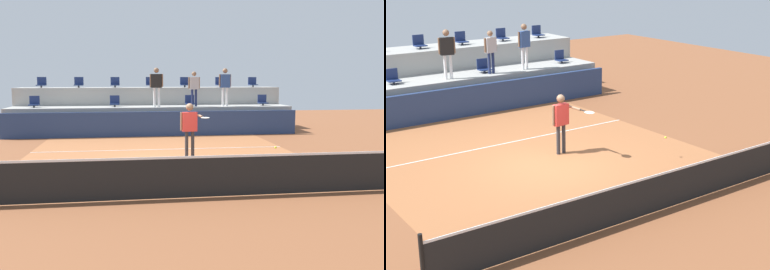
# 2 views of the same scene
# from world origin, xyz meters

# --- Properties ---
(ground_plane) EXTENTS (40.00, 40.00, 0.00)m
(ground_plane) POSITION_xyz_m (0.00, 0.00, 0.00)
(ground_plane) COLOR brown
(court_inner_paint) EXTENTS (9.00, 10.00, 0.01)m
(court_inner_paint) POSITION_xyz_m (0.00, 1.00, 0.00)
(court_inner_paint) COLOR #A36038
(court_inner_paint) RESTS_ON ground_plane
(court_service_line) EXTENTS (9.00, 0.06, 0.00)m
(court_service_line) POSITION_xyz_m (0.00, 2.40, 0.01)
(court_service_line) COLOR silver
(court_service_line) RESTS_ON ground_plane
(tennis_net) EXTENTS (10.48, 0.08, 1.07)m
(tennis_net) POSITION_xyz_m (0.00, -4.00, 0.50)
(tennis_net) COLOR black
(tennis_net) RESTS_ON ground_plane
(sponsor_backboard) EXTENTS (13.00, 0.16, 1.10)m
(sponsor_backboard) POSITION_xyz_m (0.00, 6.00, 0.55)
(sponsor_backboard) COLOR navy
(sponsor_backboard) RESTS_ON ground_plane
(seating_tier_lower) EXTENTS (13.00, 1.80, 1.25)m
(seating_tier_lower) POSITION_xyz_m (0.00, 7.30, 0.62)
(seating_tier_lower) COLOR #9E9E99
(seating_tier_lower) RESTS_ON ground_plane
(seating_tier_upper) EXTENTS (13.00, 1.80, 2.10)m
(seating_tier_upper) POSITION_xyz_m (0.00, 9.10, 1.05)
(seating_tier_upper) COLOR #9E9E99
(seating_tier_upper) RESTS_ON ground_plane
(stadium_chair_lower_left) EXTENTS (0.44, 0.40, 0.52)m
(stadium_chair_lower_left) POSITION_xyz_m (-1.74, 7.23, 1.46)
(stadium_chair_lower_left) COLOR #2D2D33
(stadium_chair_lower_left) RESTS_ON seating_tier_lower
(stadium_chair_lower_right) EXTENTS (0.44, 0.40, 0.52)m
(stadium_chair_lower_right) POSITION_xyz_m (1.77, 7.23, 1.46)
(stadium_chair_lower_right) COLOR #2D2D33
(stadium_chair_lower_right) RESTS_ON seating_tier_lower
(stadium_chair_lower_far_right) EXTENTS (0.44, 0.40, 0.52)m
(stadium_chair_lower_far_right) POSITION_xyz_m (5.33, 7.23, 1.46)
(stadium_chair_lower_far_right) COLOR #2D2D33
(stadium_chair_lower_far_right) RESTS_ON seating_tier_lower
(stadium_chair_upper_center) EXTENTS (0.44, 0.40, 0.52)m
(stadium_chair_upper_center) POSITION_xyz_m (0.00, 9.03, 2.31)
(stadium_chair_upper_center) COLOR #2D2D33
(stadium_chair_upper_center) RESTS_ON seating_tier_upper
(stadium_chair_upper_mid_right) EXTENTS (0.44, 0.40, 0.52)m
(stadium_chair_upper_mid_right) POSITION_xyz_m (1.75, 9.03, 2.31)
(stadium_chair_upper_mid_right) COLOR #2D2D33
(stadium_chair_upper_mid_right) RESTS_ON seating_tier_upper
(stadium_chair_upper_right) EXTENTS (0.44, 0.40, 0.52)m
(stadium_chair_upper_right) POSITION_xyz_m (3.59, 9.03, 2.31)
(stadium_chair_upper_right) COLOR #2D2D33
(stadium_chair_upper_right) RESTS_ON seating_tier_upper
(stadium_chair_upper_far_right) EXTENTS (0.44, 0.40, 0.52)m
(stadium_chair_upper_far_right) POSITION_xyz_m (5.35, 9.03, 2.31)
(stadium_chair_upper_far_right) COLOR #2D2D33
(stadium_chair_upper_far_right) RESTS_ON seating_tier_upper
(tennis_player) EXTENTS (0.79, 1.20, 1.76)m
(tennis_player) POSITION_xyz_m (0.83, 0.58, 1.09)
(tennis_player) COLOR #2D2D33
(tennis_player) RESTS_ON ground_plane
(spectator_leaning_on_rail) EXTENTS (0.62, 0.28, 1.78)m
(spectator_leaning_on_rail) POSITION_xyz_m (0.17, 6.85, 2.34)
(spectator_leaning_on_rail) COLOR white
(spectator_leaning_on_rail) RESTS_ON seating_tier_lower
(spectator_in_grey) EXTENTS (0.57, 0.25, 1.62)m
(spectator_in_grey) POSITION_xyz_m (1.91, 6.85, 2.22)
(spectator_in_grey) COLOR navy
(spectator_in_grey) RESTS_ON seating_tier_lower
(spectator_in_white) EXTENTS (0.61, 0.28, 1.77)m
(spectator_in_white) POSITION_xyz_m (3.37, 6.85, 2.33)
(spectator_in_white) COLOR white
(spectator_in_white) RESTS_ON seating_tier_lower
(tennis_ball) EXTENTS (0.07, 0.07, 0.07)m
(tennis_ball) POSITION_xyz_m (2.95, -1.49, 0.63)
(tennis_ball) COLOR #CCE033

